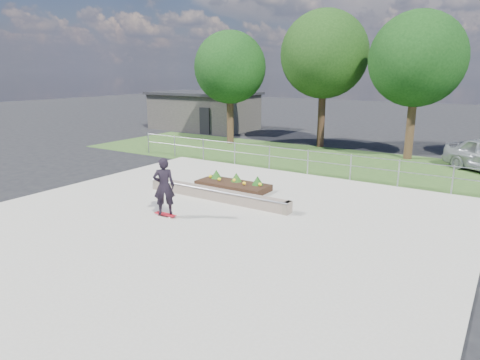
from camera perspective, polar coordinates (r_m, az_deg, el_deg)
name	(u,v)px	position (r m, az deg, el deg)	size (l,w,h in m)	color
ground	(209,223)	(13.62, -4.16, -5.69)	(120.00, 120.00, 0.00)	black
grass_verge	(335,162)	(23.03, 12.53, 2.35)	(30.00, 8.00, 0.02)	#2C491D
concrete_slab	(209,222)	(13.61, -4.16, -5.57)	(15.00, 15.00, 0.06)	#9F9B8D
fence	(308,159)	(19.69, 9.04, 2.78)	(20.06, 0.06, 1.20)	#95989D
building	(204,110)	(35.74, -4.81, 9.24)	(8.40, 5.40, 3.00)	#32302C
tree_far_left	(230,68)	(28.03, -1.35, 14.74)	(4.55, 4.55, 7.15)	#352215
tree_mid_left	(324,55)	(27.21, 11.17, 16.08)	(5.25, 5.25, 8.25)	black
tree_mid_right	(417,59)	(24.65, 22.53, 14.63)	(4.90, 4.90, 7.70)	#372416
grind_ledge	(216,194)	(15.70, -3.19, -1.93)	(6.00, 0.44, 0.43)	#6A5A4E
planter_bed	(234,184)	(17.19, -0.87, -0.54)	(3.00, 1.20, 0.61)	black
skateboarder	(164,186)	(13.90, -10.11, -0.85)	(0.81, 0.78, 1.95)	silver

